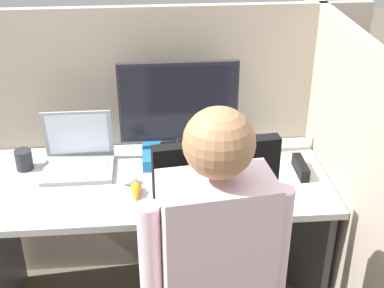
{
  "coord_description": "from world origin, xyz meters",
  "views": [
    {
      "loc": [
        -0.01,
        -1.64,
        1.98
      ],
      "look_at": [
        0.14,
        0.16,
        1.0
      ],
      "focal_mm": 50.0,
      "sensor_mm": 36.0,
      "label": 1
    }
  ],
  "objects_px": {
    "pen_cup": "(24,160)",
    "coffee_mug": "(255,145)",
    "monitor": "(179,105)",
    "carrot_toy": "(136,195)",
    "stapler": "(301,167)",
    "paper_box": "(179,153)",
    "person": "(215,287)",
    "laptop": "(78,158)"
  },
  "relations": [
    {
      "from": "pen_cup",
      "to": "coffee_mug",
      "type": "bearing_deg",
      "value": 2.69
    },
    {
      "from": "monitor",
      "to": "carrot_toy",
      "type": "height_order",
      "value": "monitor"
    },
    {
      "from": "carrot_toy",
      "to": "coffee_mug",
      "type": "distance_m",
      "value": 0.64
    },
    {
      "from": "carrot_toy",
      "to": "stapler",
      "type": "bearing_deg",
      "value": 11.54
    },
    {
      "from": "paper_box",
      "to": "pen_cup",
      "type": "xyz_separation_m",
      "value": [
        -0.69,
        -0.04,
        0.02
      ]
    },
    {
      "from": "monitor",
      "to": "coffee_mug",
      "type": "distance_m",
      "value": 0.42
    },
    {
      "from": "paper_box",
      "to": "carrot_toy",
      "type": "bearing_deg",
      "value": -121.04
    },
    {
      "from": "carrot_toy",
      "to": "pen_cup",
      "type": "distance_m",
      "value": 0.57
    },
    {
      "from": "stapler",
      "to": "person",
      "type": "bearing_deg",
      "value": -122.76
    },
    {
      "from": "monitor",
      "to": "laptop",
      "type": "bearing_deg",
      "value": -173.06
    },
    {
      "from": "coffee_mug",
      "to": "stapler",
      "type": "bearing_deg",
      "value": -48.63
    },
    {
      "from": "coffee_mug",
      "to": "pen_cup",
      "type": "bearing_deg",
      "value": -177.31
    },
    {
      "from": "stapler",
      "to": "person",
      "type": "xyz_separation_m",
      "value": [
        -0.47,
        -0.73,
        0.02
      ]
    },
    {
      "from": "monitor",
      "to": "carrot_toy",
      "type": "bearing_deg",
      "value": -120.83
    },
    {
      "from": "stapler",
      "to": "coffee_mug",
      "type": "xyz_separation_m",
      "value": [
        -0.17,
        0.19,
        0.01
      ]
    },
    {
      "from": "monitor",
      "to": "stapler",
      "type": "bearing_deg",
      "value": -19.37
    },
    {
      "from": "monitor",
      "to": "coffee_mug",
      "type": "xyz_separation_m",
      "value": [
        0.35,
        0.01,
        -0.22
      ]
    },
    {
      "from": "coffee_mug",
      "to": "person",
      "type": "bearing_deg",
      "value": -108.09
    },
    {
      "from": "coffee_mug",
      "to": "pen_cup",
      "type": "height_order",
      "value": "pen_cup"
    },
    {
      "from": "person",
      "to": "paper_box",
      "type": "bearing_deg",
      "value": 93.36
    },
    {
      "from": "pen_cup",
      "to": "person",
      "type": "bearing_deg",
      "value": -49.37
    },
    {
      "from": "stapler",
      "to": "pen_cup",
      "type": "distance_m",
      "value": 1.22
    },
    {
      "from": "person",
      "to": "coffee_mug",
      "type": "bearing_deg",
      "value": 71.91
    },
    {
      "from": "monitor",
      "to": "pen_cup",
      "type": "relative_size",
      "value": 5.7
    },
    {
      "from": "person",
      "to": "coffee_mug",
      "type": "height_order",
      "value": "person"
    },
    {
      "from": "carrot_toy",
      "to": "pen_cup",
      "type": "bearing_deg",
      "value": 149.81
    },
    {
      "from": "laptop",
      "to": "paper_box",
      "type": "bearing_deg",
      "value": 6.59
    },
    {
      "from": "carrot_toy",
      "to": "person",
      "type": "bearing_deg",
      "value": -66.7
    },
    {
      "from": "carrot_toy",
      "to": "coffee_mug",
      "type": "bearing_deg",
      "value": 31.53
    },
    {
      "from": "stapler",
      "to": "laptop",
      "type": "bearing_deg",
      "value": 172.5
    },
    {
      "from": "person",
      "to": "laptop",
      "type": "bearing_deg",
      "value": 120.56
    },
    {
      "from": "monitor",
      "to": "person",
      "type": "xyz_separation_m",
      "value": [
        0.05,
        -0.91,
        -0.21
      ]
    },
    {
      "from": "carrot_toy",
      "to": "pen_cup",
      "type": "xyz_separation_m",
      "value": [
        -0.49,
        0.29,
        0.02
      ]
    },
    {
      "from": "paper_box",
      "to": "person",
      "type": "bearing_deg",
      "value": -86.64
    },
    {
      "from": "laptop",
      "to": "coffee_mug",
      "type": "xyz_separation_m",
      "value": [
        0.8,
        0.06,
        -0.01
      ]
    },
    {
      "from": "laptop",
      "to": "stapler",
      "type": "bearing_deg",
      "value": -7.5
    },
    {
      "from": "paper_box",
      "to": "carrot_toy",
      "type": "relative_size",
      "value": 2.34
    },
    {
      "from": "carrot_toy",
      "to": "pen_cup",
      "type": "relative_size",
      "value": 1.57
    },
    {
      "from": "carrot_toy",
      "to": "monitor",
      "type": "bearing_deg",
      "value": 59.17
    },
    {
      "from": "monitor",
      "to": "stapler",
      "type": "xyz_separation_m",
      "value": [
        0.52,
        -0.18,
        -0.23
      ]
    },
    {
      "from": "paper_box",
      "to": "coffee_mug",
      "type": "distance_m",
      "value": 0.35
    },
    {
      "from": "person",
      "to": "coffee_mug",
      "type": "distance_m",
      "value": 0.96
    }
  ]
}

